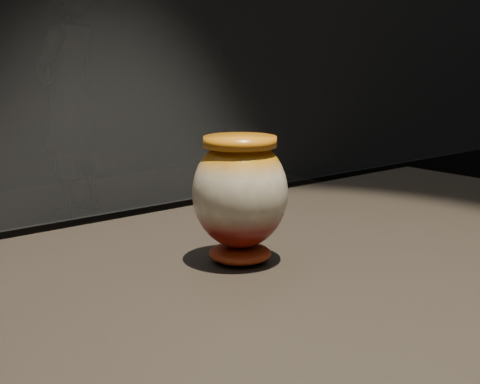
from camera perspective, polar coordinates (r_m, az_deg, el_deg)
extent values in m
cube|color=black|center=(0.85, -5.29, -10.67)|extent=(2.00, 0.80, 0.05)
ellipsoid|color=#6A1109|center=(0.97, 0.00, -5.24)|extent=(0.11, 0.11, 0.03)
ellipsoid|color=beige|center=(0.95, 0.00, -0.06)|extent=(0.17, 0.17, 0.16)
cylinder|color=orange|center=(0.94, 0.00, 4.33)|extent=(0.13, 0.13, 0.01)
imported|color=black|center=(4.99, -14.35, 7.73)|extent=(0.74, 0.66, 1.70)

